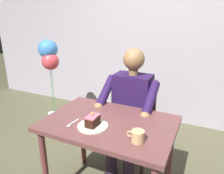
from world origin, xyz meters
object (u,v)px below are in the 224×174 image
at_px(cake_slice, 93,121).
at_px(dessert_spoon, 71,124).
at_px(coffee_cup, 138,136).
at_px(dining_table, 109,132).
at_px(seated_person, 130,110).
at_px(balloon_display, 49,62).
at_px(chair, 135,117).

relative_size(cake_slice, dessert_spoon, 0.81).
bearing_deg(dessert_spoon, coffee_cup, 179.41).
xyz_separation_m(dining_table, coffee_cup, (-0.29, 0.17, 0.14)).
relative_size(seated_person, cake_slice, 10.58).
bearing_deg(dessert_spoon, balloon_display, -43.25).
bearing_deg(coffee_cup, seated_person, -65.17).
xyz_separation_m(chair, balloon_display, (1.22, -0.13, 0.45)).
xyz_separation_m(chair, seated_person, (-0.00, 0.17, 0.15)).
relative_size(dining_table, chair, 1.14).
distance_m(coffee_cup, balloon_display, 1.78).
bearing_deg(cake_slice, dessert_spoon, 14.41).
xyz_separation_m(coffee_cup, balloon_display, (1.51, -0.92, 0.16)).
distance_m(dining_table, cake_slice, 0.21).
height_order(chair, dessert_spoon, chair).
relative_size(chair, seated_person, 0.72).
bearing_deg(dining_table, coffee_cup, 149.43).
height_order(chair, cake_slice, chair).
xyz_separation_m(cake_slice, dessert_spoon, (0.16, 0.04, -0.05)).
bearing_deg(dining_table, seated_person, -90.00).
xyz_separation_m(chair, cake_slice, (0.08, 0.75, 0.30)).
relative_size(cake_slice, balloon_display, 0.09).
height_order(seated_person, balloon_display, seated_person).
bearing_deg(seated_person, dining_table, 90.00).
height_order(dining_table, cake_slice, cake_slice).
distance_m(chair, balloon_display, 1.31).
distance_m(dining_table, seated_person, 0.45).
height_order(cake_slice, dessert_spoon, cake_slice).
height_order(seated_person, dessert_spoon, seated_person).
bearing_deg(seated_person, balloon_display, -13.85).
distance_m(chair, cake_slice, 0.81).
distance_m(chair, seated_person, 0.23).
xyz_separation_m(seated_person, dessert_spoon, (0.24, 0.62, 0.10)).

